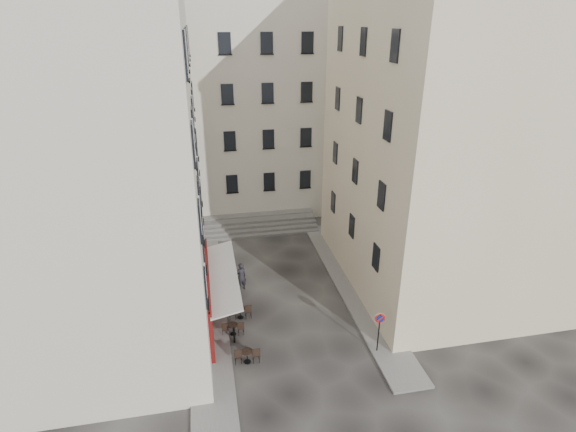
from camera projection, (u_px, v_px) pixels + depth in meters
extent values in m
plane|color=black|center=(291.00, 323.00, 25.03)|extent=(90.00, 90.00, 0.00)
cube|color=slate|center=(207.00, 292.00, 27.81)|extent=(2.00, 22.00, 0.12)
cube|color=slate|center=(351.00, 285.00, 28.50)|extent=(2.00, 18.00, 0.12)
cube|color=beige|center=(69.00, 144.00, 21.85)|extent=(12.00, 16.00, 20.00)
cube|color=beige|center=(454.00, 141.00, 26.41)|extent=(12.00, 14.00, 18.00)
cube|color=beige|center=(236.00, 103.00, 38.30)|extent=(18.00, 10.00, 18.00)
cube|color=#4B0E0A|center=(208.00, 296.00, 24.45)|extent=(0.25, 7.00, 3.50)
cube|color=black|center=(210.00, 301.00, 24.59)|extent=(0.06, 3.85, 2.00)
cube|color=silver|center=(222.00, 275.00, 24.11)|extent=(1.58, 7.30, 0.41)
cube|color=#595754|center=(262.00, 231.00, 35.68)|extent=(9.00, 1.80, 0.20)
cube|color=#595754|center=(261.00, 227.00, 36.01)|extent=(9.00, 1.80, 0.20)
cube|color=#595754|center=(260.00, 222.00, 36.33)|extent=(9.00, 1.80, 0.20)
cube|color=#595754|center=(259.00, 218.00, 36.65)|extent=(9.00, 1.80, 0.20)
cylinder|color=black|center=(234.00, 336.00, 23.38)|extent=(0.10, 0.10, 0.90)
sphere|color=black|center=(234.00, 328.00, 23.19)|extent=(0.12, 0.12, 0.12)
cylinder|color=black|center=(229.00, 298.00, 26.52)|extent=(0.10, 0.10, 0.90)
sphere|color=black|center=(229.00, 291.00, 26.33)|extent=(0.12, 0.12, 0.12)
cylinder|color=black|center=(225.00, 269.00, 29.67)|extent=(0.10, 0.10, 0.90)
sphere|color=black|center=(225.00, 262.00, 29.48)|extent=(0.12, 0.12, 0.12)
cylinder|color=black|center=(378.00, 334.00, 22.41)|extent=(0.06, 0.06, 2.33)
cylinder|color=red|center=(380.00, 318.00, 22.03)|extent=(0.54, 0.11, 0.54)
cylinder|color=navy|center=(380.00, 319.00, 22.01)|extent=(0.39, 0.09, 0.39)
cube|color=red|center=(380.00, 319.00, 21.99)|extent=(0.32, 0.07, 0.32)
cylinder|color=black|center=(247.00, 362.00, 22.15)|extent=(0.35, 0.35, 0.02)
cylinder|color=black|center=(247.00, 356.00, 22.02)|extent=(0.05, 0.05, 0.68)
cylinder|color=black|center=(247.00, 351.00, 21.90)|extent=(0.58, 0.58, 0.04)
cube|color=black|center=(256.00, 355.00, 22.08)|extent=(0.37, 0.37, 0.87)
cube|color=black|center=(238.00, 356.00, 22.01)|extent=(0.37, 0.37, 0.87)
cylinder|color=black|center=(233.00, 334.00, 24.10)|extent=(0.33, 0.33, 0.02)
cylinder|color=black|center=(233.00, 329.00, 23.98)|extent=(0.05, 0.05, 0.64)
cylinder|color=black|center=(233.00, 325.00, 23.86)|extent=(0.55, 0.55, 0.04)
cube|color=black|center=(241.00, 328.00, 24.03)|extent=(0.35, 0.35, 0.82)
cube|color=black|center=(225.00, 329.00, 23.97)|extent=(0.35, 0.35, 0.82)
cylinder|color=black|center=(241.00, 317.00, 25.43)|extent=(0.36, 0.36, 0.02)
cylinder|color=black|center=(240.00, 313.00, 25.30)|extent=(0.05, 0.05, 0.69)
cylinder|color=black|center=(240.00, 308.00, 25.17)|extent=(0.59, 0.59, 0.04)
cube|color=black|center=(248.00, 311.00, 25.36)|extent=(0.38, 0.38, 0.89)
cube|color=black|center=(232.00, 312.00, 25.29)|extent=(0.38, 0.38, 0.89)
cylinder|color=black|center=(228.00, 296.00, 27.43)|extent=(0.34, 0.34, 0.02)
cylinder|color=black|center=(227.00, 291.00, 27.31)|extent=(0.05, 0.05, 0.67)
cylinder|color=black|center=(227.00, 287.00, 27.18)|extent=(0.57, 0.57, 0.04)
cube|color=black|center=(234.00, 290.00, 27.36)|extent=(0.36, 0.36, 0.86)
cube|color=black|center=(220.00, 291.00, 27.30)|extent=(0.36, 0.36, 0.86)
cylinder|color=black|center=(222.00, 286.00, 28.46)|extent=(0.39, 0.39, 0.02)
cylinder|color=black|center=(221.00, 281.00, 28.32)|extent=(0.05, 0.05, 0.75)
cylinder|color=black|center=(221.00, 276.00, 28.18)|extent=(0.65, 0.65, 0.04)
cube|color=black|center=(229.00, 279.00, 28.38)|extent=(0.41, 0.41, 0.97)
cube|color=black|center=(213.00, 280.00, 28.31)|extent=(0.41, 0.41, 0.97)
imported|color=black|center=(241.00, 277.00, 27.81)|extent=(0.79, 0.63, 1.88)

